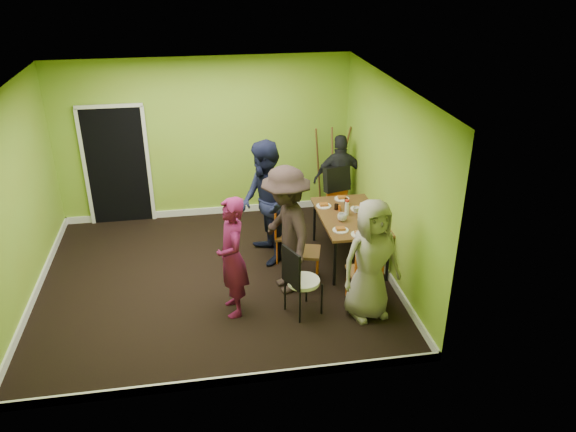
% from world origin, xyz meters
% --- Properties ---
extents(ground, '(5.00, 5.00, 0.00)m').
position_xyz_m(ground, '(0.00, 0.00, 0.00)').
color(ground, black).
rests_on(ground, ground).
extents(room_walls, '(5.04, 4.54, 2.82)m').
position_xyz_m(room_walls, '(-0.02, 0.04, 0.99)').
color(room_walls, '#88A72B').
rests_on(room_walls, ground).
extents(dining_table, '(0.90, 1.50, 0.75)m').
position_xyz_m(dining_table, '(2.05, 0.24, 0.70)').
color(dining_table, black).
rests_on(dining_table, ground).
extents(chair_left_far, '(0.40, 0.39, 0.89)m').
position_xyz_m(chair_left_far, '(1.03, 0.42, 0.50)').
color(chair_left_far, orange).
rests_on(chair_left_far, ground).
extents(chair_left_near, '(0.50, 0.50, 0.98)m').
position_xyz_m(chair_left_near, '(1.21, -0.20, 0.55)').
color(chair_left_near, orange).
rests_on(chair_left_near, ground).
extents(chair_back_end, '(0.56, 0.62, 1.08)m').
position_xyz_m(chair_back_end, '(2.15, 1.38, 0.76)').
color(chair_back_end, orange).
rests_on(chair_back_end, ground).
extents(chair_front_end, '(0.42, 0.42, 1.00)m').
position_xyz_m(chair_front_end, '(1.94, -0.99, 0.56)').
color(chair_front_end, orange).
rests_on(chair_front_end, ground).
extents(chair_bentwood, '(0.51, 0.50, 0.99)m').
position_xyz_m(chair_bentwood, '(1.04, -1.04, 0.55)').
color(chair_bentwood, black).
rests_on(chair_bentwood, ground).
extents(easel, '(0.64, 0.61, 1.61)m').
position_xyz_m(easel, '(2.18, 2.02, 0.79)').
color(easel, brown).
rests_on(easel, ground).
extents(plate_near_left, '(0.23, 0.23, 0.01)m').
position_xyz_m(plate_near_left, '(1.73, 0.63, 0.76)').
color(plate_near_left, white).
rests_on(plate_near_left, dining_table).
extents(plate_near_right, '(0.23, 0.23, 0.01)m').
position_xyz_m(plate_near_right, '(1.79, -0.22, 0.76)').
color(plate_near_right, white).
rests_on(plate_near_right, dining_table).
extents(plate_far_back, '(0.24, 0.24, 0.01)m').
position_xyz_m(plate_far_back, '(2.08, 0.84, 0.76)').
color(plate_far_back, white).
rests_on(plate_far_back, dining_table).
extents(plate_far_front, '(0.24, 0.24, 0.01)m').
position_xyz_m(plate_far_front, '(2.01, -0.39, 0.76)').
color(plate_far_front, white).
rests_on(plate_far_front, dining_table).
extents(plate_wall_back, '(0.24, 0.24, 0.01)m').
position_xyz_m(plate_wall_back, '(2.23, 0.43, 0.76)').
color(plate_wall_back, white).
rests_on(plate_wall_back, dining_table).
extents(plate_wall_front, '(0.23, 0.23, 0.01)m').
position_xyz_m(plate_wall_front, '(2.22, 0.04, 0.76)').
color(plate_wall_front, white).
rests_on(plate_wall_front, dining_table).
extents(thermos, '(0.06, 0.06, 0.22)m').
position_xyz_m(thermos, '(2.00, 0.26, 0.86)').
color(thermos, white).
rests_on(thermos, dining_table).
extents(blue_bottle, '(0.08, 0.08, 0.19)m').
position_xyz_m(blue_bottle, '(2.22, -0.10, 0.84)').
color(blue_bottle, blue).
rests_on(blue_bottle, dining_table).
extents(orange_bottle, '(0.04, 0.04, 0.09)m').
position_xyz_m(orange_bottle, '(1.93, 0.43, 0.79)').
color(orange_bottle, orange).
rests_on(orange_bottle, dining_table).
extents(glass_mid, '(0.07, 0.07, 0.09)m').
position_xyz_m(glass_mid, '(1.90, 0.48, 0.79)').
color(glass_mid, black).
rests_on(glass_mid, dining_table).
extents(glass_back, '(0.06, 0.06, 0.10)m').
position_xyz_m(glass_back, '(2.10, 0.64, 0.80)').
color(glass_back, black).
rests_on(glass_back, dining_table).
extents(glass_front, '(0.06, 0.06, 0.09)m').
position_xyz_m(glass_front, '(2.14, -0.22, 0.79)').
color(glass_front, black).
rests_on(glass_front, dining_table).
extents(cup_a, '(0.14, 0.14, 0.11)m').
position_xyz_m(cup_a, '(1.89, 0.09, 0.80)').
color(cup_a, white).
rests_on(cup_a, dining_table).
extents(cup_b, '(0.10, 0.10, 0.09)m').
position_xyz_m(cup_b, '(2.16, 0.32, 0.79)').
color(cup_b, white).
rests_on(cup_b, dining_table).
extents(person_standing, '(0.46, 0.64, 1.63)m').
position_xyz_m(person_standing, '(0.21, -0.84, 0.82)').
color(person_standing, '#60103C').
rests_on(person_standing, ground).
extents(person_left_far, '(0.85, 1.02, 1.89)m').
position_xyz_m(person_left_far, '(0.80, 0.46, 0.95)').
color(person_left_far, black).
rests_on(person_left_far, ground).
extents(person_left_near, '(0.88, 1.28, 1.83)m').
position_xyz_m(person_left_near, '(0.97, -0.40, 0.91)').
color(person_left_near, black).
rests_on(person_left_near, ground).
extents(person_back_end, '(0.95, 0.45, 1.57)m').
position_xyz_m(person_back_end, '(2.24, 1.57, 0.79)').
color(person_back_end, black).
rests_on(person_back_end, ground).
extents(person_front_end, '(0.89, 0.68, 1.64)m').
position_xyz_m(person_front_end, '(1.93, -1.20, 0.82)').
color(person_front_end, gray).
rests_on(person_front_end, ground).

